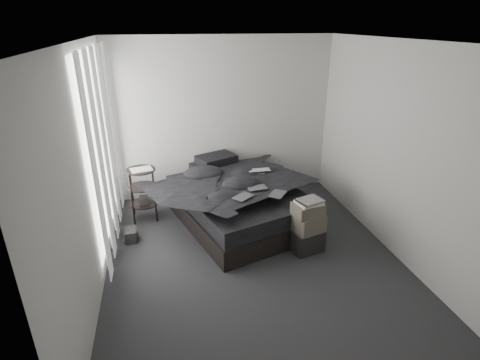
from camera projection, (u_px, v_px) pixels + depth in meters
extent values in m
cube|color=#29292B|center=(253.00, 258.00, 4.76)|extent=(3.60, 4.20, 0.01)
cube|color=white|center=(257.00, 41.00, 3.74)|extent=(3.60, 4.20, 0.01)
cube|color=beige|center=(223.00, 119.00, 6.14)|extent=(3.60, 0.01, 2.60)
cube|color=beige|center=(337.00, 276.00, 2.36)|extent=(3.60, 0.01, 2.60)
cube|color=beige|center=(88.00, 175.00, 3.90)|extent=(0.01, 4.20, 2.60)
cube|color=beige|center=(396.00, 152.00, 4.60)|extent=(0.01, 4.20, 2.60)
cube|color=white|center=(100.00, 145.00, 4.69)|extent=(0.02, 2.00, 2.30)
cube|color=white|center=(105.00, 150.00, 4.73)|extent=(0.06, 2.12, 2.48)
cube|color=black|center=(239.00, 211.00, 5.63)|extent=(2.14, 2.48, 0.29)
cube|color=black|center=(239.00, 196.00, 5.53)|extent=(2.06, 2.40, 0.22)
imported|color=black|center=(241.00, 183.00, 5.39)|extent=(2.01, 2.17, 0.24)
cube|color=black|center=(212.00, 168.00, 6.09)|extent=(0.73, 0.60, 0.14)
cube|color=black|center=(216.00, 159.00, 6.05)|extent=(0.70, 0.61, 0.13)
imported|color=silver|center=(260.00, 167.00, 5.60)|extent=(0.34, 0.22, 0.03)
cube|color=black|center=(243.00, 191.00, 4.82)|extent=(0.32, 0.30, 0.01)
cube|color=black|center=(257.00, 182.00, 5.08)|extent=(0.28, 0.20, 0.01)
cube|color=black|center=(278.00, 188.00, 4.89)|extent=(0.30, 0.32, 0.01)
cylinder|color=black|center=(143.00, 194.00, 5.59)|extent=(0.45, 0.45, 0.79)
cube|color=white|center=(141.00, 170.00, 5.42)|extent=(0.35, 0.29, 0.02)
cube|color=black|center=(131.00, 236.00, 5.12)|extent=(0.16, 0.22, 0.16)
cube|color=black|center=(306.00, 240.00, 4.89)|extent=(0.46, 0.39, 0.30)
cube|color=#544F42|center=(308.00, 223.00, 4.78)|extent=(0.44, 0.39, 0.23)
cube|color=#544F42|center=(308.00, 209.00, 4.71)|extent=(0.40, 0.34, 0.16)
cube|color=silver|center=(309.00, 202.00, 4.67)|extent=(0.35, 0.30, 0.03)
cube|color=silver|center=(310.00, 201.00, 4.66)|extent=(0.36, 0.32, 0.03)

